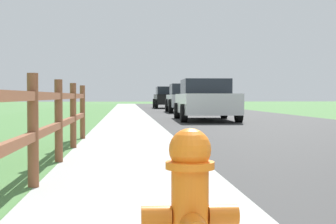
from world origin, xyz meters
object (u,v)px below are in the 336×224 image
parked_suv_white (205,100)px  parked_car_black (167,97)px  parked_car_silver (186,98)px  fire_hydrant (190,205)px

parked_suv_white → parked_car_black: parked_car_black is taller
parked_suv_white → parked_car_silver: parked_car_silver is taller
fire_hydrant → parked_car_silver: 26.35m
parked_car_silver → parked_car_black: (-0.19, 10.15, 0.02)m
fire_hydrant → parked_car_silver: (3.04, 26.17, 0.42)m
parked_car_black → parked_car_silver: bearing=-88.9°
parked_car_silver → parked_suv_white: bearing=-92.1°
fire_hydrant → parked_car_black: size_ratio=0.17×
fire_hydrant → parked_car_black: parked_car_black is taller
fire_hydrant → parked_suv_white: size_ratio=0.15×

